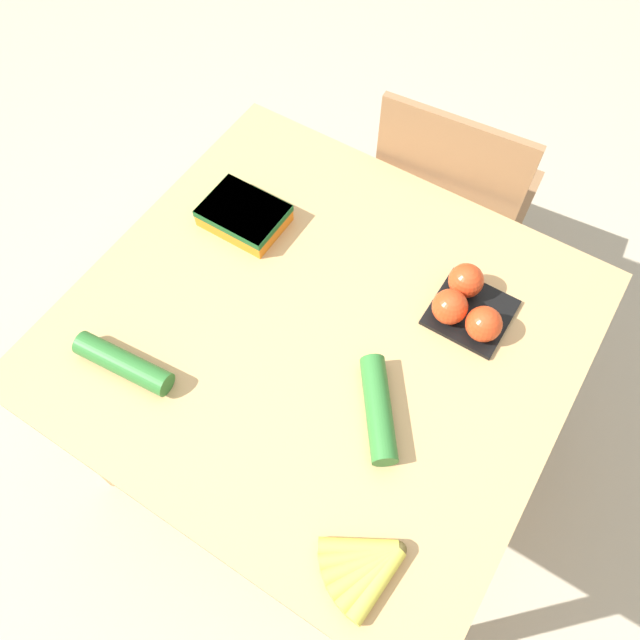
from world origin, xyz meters
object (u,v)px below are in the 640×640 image
at_px(chair, 449,205).
at_px(cucumber_far, 123,363).
at_px(banana_bunch, 365,566).
at_px(carrot_bag, 244,214).
at_px(tomato_pack, 467,305).
at_px(cucumber_near, 378,409).

distance_m(chair, cucumber_far, 1.05).
bearing_deg(banana_bunch, carrot_bag, 140.78).
height_order(chair, carrot_bag, chair).
height_order(banana_bunch, cucumber_far, cucumber_far).
xyz_separation_m(chair, banana_bunch, (0.30, -1.03, 0.26)).
bearing_deg(chair, cucumber_far, 67.13).
relative_size(tomato_pack, cucumber_near, 0.81).
relative_size(carrot_bag, cucumber_near, 0.92).
height_order(tomato_pack, carrot_bag, tomato_pack).
bearing_deg(cucumber_far, carrot_bag, 92.43).
relative_size(chair, tomato_pack, 5.45).
height_order(chair, banana_bunch, chair).
height_order(banana_bunch, cucumber_near, cucumber_near).
distance_m(chair, banana_bunch, 1.11).
bearing_deg(cucumber_near, banana_bunch, -64.58).
relative_size(chair, cucumber_far, 4.11).
relative_size(banana_bunch, tomato_pack, 0.95).
height_order(chair, tomato_pack, chair).
height_order(carrot_bag, cucumber_far, cucumber_far).
height_order(tomato_pack, cucumber_near, tomato_pack).
bearing_deg(chair, carrot_bag, 52.52).
xyz_separation_m(tomato_pack, cucumber_near, (-0.04, -0.30, -0.01)).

